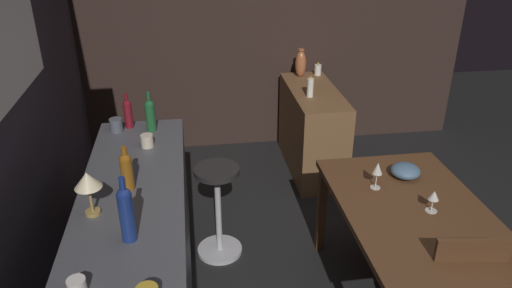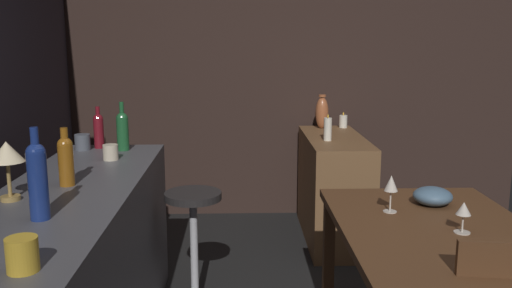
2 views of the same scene
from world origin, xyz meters
name	(u,v)px [view 2 (image 2 of 2)]	position (x,y,z in m)	size (l,w,h in m)	color
wall_side_right	(271,69)	(2.55, 0.30, 1.30)	(0.10, 4.40, 2.60)	#33231E
dining_table	(440,249)	(-0.03, -0.30, 0.66)	(1.38, 0.87, 0.74)	#56351E
kitchen_counter	(73,283)	(0.12, 1.37, 0.45)	(2.10, 0.60, 0.90)	#4C4C51
sideboard_cabinet	(333,188)	(1.85, -0.15, 0.41)	(1.10, 0.44, 0.82)	brown
bar_stool	(194,250)	(0.67, 0.85, 0.39)	(0.34, 0.34, 0.72)	#262323
wine_glass_left	(464,211)	(-0.06, -0.38, 0.84)	(0.07, 0.07, 0.14)	silver
wine_glass_right	(391,185)	(0.24, -0.14, 0.88)	(0.07, 0.07, 0.18)	silver
fruit_bowl	(433,196)	(0.34, -0.39, 0.79)	(0.20, 0.20, 0.09)	slate
wine_bottle_cobalt	(38,178)	(-0.30, 1.33, 1.06)	(0.07, 0.07, 0.35)	navy
wine_bottle_amber	(66,159)	(0.19, 1.38, 1.03)	(0.07, 0.07, 0.27)	#8C5114
wine_bottle_green	(123,129)	(0.99, 1.29, 1.03)	(0.07, 0.07, 0.30)	#1E592D
wine_bottle_ruby	(99,129)	(1.07, 1.45, 1.02)	(0.06, 0.06, 0.26)	maroon
cup_slate	(83,142)	(1.01, 1.54, 0.95)	(0.13, 0.09, 0.10)	#515660
cup_mustard	(22,254)	(-0.77, 1.22, 0.95)	(0.13, 0.09, 0.10)	gold
cup_cream	(111,152)	(0.73, 1.30, 0.94)	(0.12, 0.08, 0.09)	beige
counter_lamp	(7,156)	(-0.05, 1.55, 1.09)	(0.14, 0.14, 0.25)	#A58447
pillar_candle_tall	(328,129)	(1.70, -0.07, 0.91)	(0.06, 0.06, 0.20)	white
pillar_candle_short	(343,121)	(2.29, -0.30, 0.87)	(0.07, 0.07, 0.13)	white
vase_copper	(322,112)	(2.26, -0.11, 0.96)	(0.11, 0.11, 0.28)	#B26038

